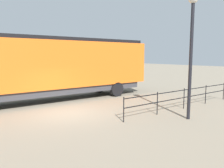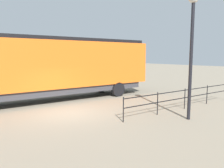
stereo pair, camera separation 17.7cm
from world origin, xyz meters
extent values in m
plane|color=gray|center=(0.00, 0.00, 0.00)|extent=(120.00, 120.00, 0.00)
cube|color=orange|center=(-3.81, 0.42, 2.57)|extent=(2.80, 15.32, 3.13)
cube|color=black|center=(-3.81, 6.97, 2.10)|extent=(2.69, 2.22, 2.19)
cube|color=black|center=(-3.81, 0.42, 4.25)|extent=(2.52, 14.70, 0.24)
cube|color=#38383D|center=(-3.81, 0.42, 0.78)|extent=(2.52, 14.09, 0.45)
cylinder|color=black|center=(-5.06, 5.33, 0.55)|extent=(0.30, 1.10, 1.10)
cylinder|color=black|center=(-2.56, 5.33, 0.55)|extent=(0.30, 1.10, 1.10)
cylinder|color=black|center=(4.56, 4.32, 2.84)|extent=(0.16, 0.16, 5.68)
cube|color=black|center=(3.06, 6.03, 1.12)|extent=(0.04, 9.31, 0.04)
cube|color=black|center=(3.06, 6.03, 0.67)|extent=(0.04, 9.31, 0.04)
cylinder|color=black|center=(3.06, 1.38, 0.61)|extent=(0.05, 0.05, 1.22)
cylinder|color=black|center=(3.06, 3.71, 0.61)|extent=(0.05, 0.05, 1.22)
cylinder|color=black|center=(3.06, 6.03, 0.61)|extent=(0.05, 0.05, 1.22)
cylinder|color=black|center=(3.06, 8.36, 0.61)|extent=(0.05, 0.05, 1.22)
camera|label=1|loc=(11.06, -5.26, 3.15)|focal=36.04mm
camera|label=2|loc=(11.17, -5.11, 3.15)|focal=36.04mm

